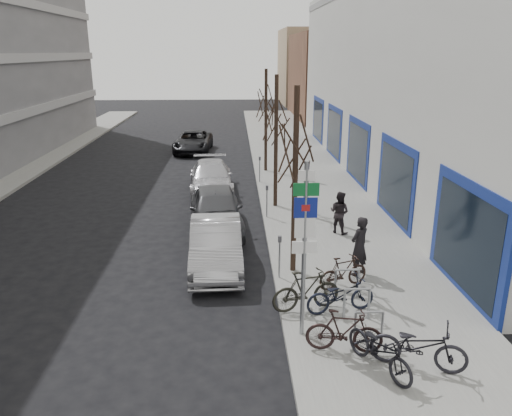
{
  "coord_description": "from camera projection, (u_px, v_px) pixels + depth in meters",
  "views": [
    {
      "loc": [
        0.91,
        -10.03,
        6.36
      ],
      "look_at": [
        1.52,
        3.8,
        2.0
      ],
      "focal_mm": 35.0,
      "sensor_mm": 36.0,
      "label": 1
    }
  ],
  "objects": [
    {
      "name": "ground",
      "position": [
        197.0,
        342.0,
        11.43
      ],
      "size": [
        120.0,
        120.0,
        0.0
      ],
      "primitive_type": "plane",
      "color": "black",
      "rests_on": "ground"
    },
    {
      "name": "sidewalk_east",
      "position": [
        320.0,
        206.0,
        21.12
      ],
      "size": [
        5.0,
        70.0,
        0.15
      ],
      "primitive_type": "cube",
      "color": "slate",
      "rests_on": "ground"
    },
    {
      "name": "brick_building_far",
      "position": [
        357.0,
        76.0,
        48.88
      ],
      "size": [
        12.0,
        14.0,
        8.0
      ],
      "primitive_type": "cube",
      "color": "brown",
      "rests_on": "ground"
    },
    {
      "name": "tan_building_far",
      "position": [
        333.0,
        67.0,
        63.05
      ],
      "size": [
        13.0,
        12.0,
        9.0
      ],
      "primitive_type": "cube",
      "color": "#937A5B",
      "rests_on": "ground"
    },
    {
      "name": "highway_sign_pole",
      "position": [
        305.0,
        240.0,
        10.78
      ],
      "size": [
        0.55,
        0.1,
        4.2
      ],
      "color": "gray",
      "rests_on": "ground"
    },
    {
      "name": "bike_rack",
      "position": [
        357.0,
        300.0,
        11.96
      ],
      "size": [
        0.66,
        2.26,
        0.83
      ],
      "color": "gray",
      "rests_on": "sidewalk_east"
    },
    {
      "name": "tree_near",
      "position": [
        296.0,
        138.0,
        13.64
      ],
      "size": [
        1.8,
        1.8,
        5.5
      ],
      "color": "black",
      "rests_on": "ground"
    },
    {
      "name": "tree_mid",
      "position": [
        276.0,
        111.0,
        19.83
      ],
      "size": [
        1.8,
        1.8,
        5.5
      ],
      "color": "black",
      "rests_on": "ground"
    },
    {
      "name": "tree_far",
      "position": [
        266.0,
        96.0,
        26.02
      ],
      "size": [
        1.8,
        1.8,
        5.5
      ],
      "color": "black",
      "rests_on": "ground"
    },
    {
      "name": "meter_front",
      "position": [
        280.0,
        253.0,
        14.1
      ],
      "size": [
        0.1,
        0.08,
        1.27
      ],
      "color": "gray",
      "rests_on": "sidewalk_east"
    },
    {
      "name": "meter_mid",
      "position": [
        267.0,
        198.0,
        19.34
      ],
      "size": [
        0.1,
        0.08,
        1.27
      ],
      "color": "gray",
      "rests_on": "sidewalk_east"
    },
    {
      "name": "meter_back",
      "position": [
        260.0,
        167.0,
        24.58
      ],
      "size": [
        0.1,
        0.08,
        1.27
      ],
      "color": "gray",
      "rests_on": "sidewalk_east"
    },
    {
      "name": "bike_near_left",
      "position": [
        380.0,
        346.0,
        10.01
      ],
      "size": [
        1.33,
        1.88,
        1.12
      ],
      "primitive_type": "imported",
      "rotation": [
        0.0,
        0.0,
        0.47
      ],
      "color": "black",
      "rests_on": "sidewalk_east"
    },
    {
      "name": "bike_near_right",
      "position": [
        344.0,
        331.0,
        10.65
      ],
      "size": [
        1.73,
        0.78,
        1.01
      ],
      "primitive_type": "imported",
      "rotation": [
        0.0,
        0.0,
        1.39
      ],
      "color": "black",
      "rests_on": "sidewalk_east"
    },
    {
      "name": "bike_mid_curb",
      "position": [
        341.0,
        292.0,
        12.28
      ],
      "size": [
        1.85,
        0.89,
        1.08
      ],
      "primitive_type": "imported",
      "rotation": [
        0.0,
        0.0,
        1.78
      ],
      "color": "black",
      "rests_on": "sidewalk_east"
    },
    {
      "name": "bike_mid_inner",
      "position": [
        306.0,
        290.0,
        12.39
      ],
      "size": [
        1.87,
        0.96,
        1.09
      ],
      "primitive_type": "imported",
      "rotation": [
        0.0,
        0.0,
        1.82
      ],
      "color": "black",
      "rests_on": "sidewalk_east"
    },
    {
      "name": "bike_far_curb",
      "position": [
        419.0,
        342.0,
        10.08
      ],
      "size": [
        2.02,
        1.23,
        1.18
      ],
      "primitive_type": "imported",
      "rotation": [
        0.0,
        0.0,
        1.21
      ],
      "color": "black",
      "rests_on": "sidewalk_east"
    },
    {
      "name": "bike_far_inner",
      "position": [
        343.0,
        272.0,
        13.6
      ],
      "size": [
        1.6,
        1.02,
        0.94
      ],
      "primitive_type": "imported",
      "rotation": [
        0.0,
        0.0,
        1.97
      ],
      "color": "black",
      "rests_on": "sidewalk_east"
    },
    {
      "name": "parked_car_front",
      "position": [
        216.0,
        245.0,
        15.21
      ],
      "size": [
        1.68,
        4.44,
        1.45
      ],
      "primitive_type": "imported",
      "rotation": [
        0.0,
        0.0,
        0.04
      ],
      "color": "#9F9FA4",
      "rests_on": "ground"
    },
    {
      "name": "parked_car_mid",
      "position": [
        216.0,
        209.0,
        18.41
      ],
      "size": [
        2.25,
        4.8,
        1.59
      ],
      "primitive_type": "imported",
      "rotation": [
        0.0,
        0.0,
        0.08
      ],
      "color": "#47484C",
      "rests_on": "ground"
    },
    {
      "name": "parked_car_back",
      "position": [
        211.0,
        177.0,
        23.45
      ],
      "size": [
        2.26,
        4.93,
        1.4
      ],
      "primitive_type": "imported",
      "rotation": [
        0.0,
        0.0,
        0.06
      ],
      "color": "#B9B8BE",
      "rests_on": "ground"
    },
    {
      "name": "lane_car",
      "position": [
        193.0,
        142.0,
        32.79
      ],
      "size": [
        2.48,
        4.97,
        1.35
      ],
      "primitive_type": "imported",
      "rotation": [
        0.0,
        0.0,
        -0.05
      ],
      "color": "black",
      "rests_on": "ground"
    },
    {
      "name": "pedestrian_near",
      "position": [
        359.0,
        246.0,
        14.27
      ],
      "size": [
        0.77,
        0.73,
        1.76
      ],
      "primitive_type": "imported",
      "rotation": [
        0.0,
        0.0,
        3.8
      ],
      "color": "black",
      "rests_on": "sidewalk_east"
    },
    {
      "name": "pedestrian_far",
      "position": [
        339.0,
        212.0,
        17.65
      ],
      "size": [
        0.68,
        0.66,
        1.54
      ],
      "primitive_type": "imported",
      "rotation": [
        0.0,
        0.0,
        2.43
      ],
      "color": "black",
      "rests_on": "sidewalk_east"
    }
  ]
}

